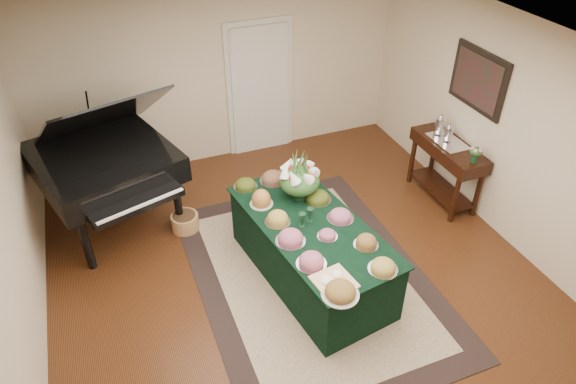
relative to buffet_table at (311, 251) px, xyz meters
name	(u,v)px	position (x,y,z in m)	size (l,w,h in m)	color
ground	(297,278)	(-0.15, 0.02, -0.40)	(6.00, 6.00, 0.00)	black
area_rug	(311,277)	(0.00, -0.03, -0.39)	(2.55, 3.57, 0.01)	black
kitchen_doorway	(260,90)	(0.45, 2.98, 0.62)	(1.05, 0.07, 2.10)	silver
buffet_table	(311,251)	(0.00, 0.00, 0.00)	(1.35, 2.31, 0.79)	black
food_platters	(305,217)	(-0.05, 0.08, 0.44)	(1.12, 2.39, 0.15)	silver
cutting_board	(333,279)	(-0.16, -0.87, 0.42)	(0.41, 0.41, 0.10)	tan
green_goblets	(306,217)	(-0.06, 0.02, 0.48)	(0.19, 0.12, 0.18)	black
floral_centerpiece	(300,177)	(0.07, 0.51, 0.68)	(0.48, 0.48, 0.48)	black
grand_piano	(104,161)	(-1.97, 1.89, 0.55)	(1.95, 2.17, 1.87)	black
wicker_basket	(185,222)	(-1.17, 1.39, -0.29)	(0.36, 0.36, 0.22)	#A57742
mahogany_sideboard	(447,157)	(2.34, 0.75, 0.28)	(0.45, 1.20, 0.88)	black
tea_service	(445,131)	(2.34, 0.91, 0.60)	(0.34, 0.58, 0.30)	silver
pink_bouquet	(476,152)	(2.34, 0.27, 0.63)	(0.18, 0.18, 0.23)	black
wall_painting	(478,80)	(2.57, 0.75, 1.35)	(0.05, 0.95, 0.75)	black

